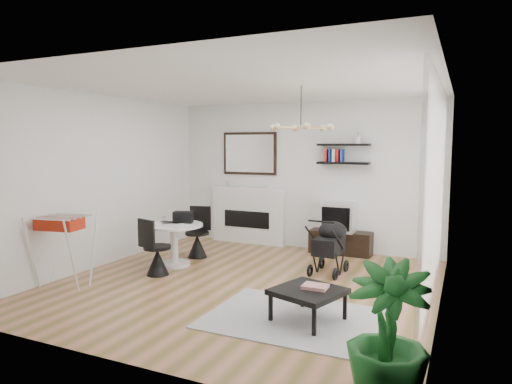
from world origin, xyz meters
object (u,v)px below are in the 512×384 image
at_px(dining_table, 174,238).
at_px(stroller, 330,249).
at_px(crt_tv, 339,217).
at_px(tv_console, 341,242).
at_px(drying_rack, 63,249).
at_px(fireplace, 248,208).
at_px(coffee_table, 308,292).
at_px(potted_plant, 387,335).

bearing_deg(dining_table, stroller, 14.92).
bearing_deg(crt_tv, stroller, -81.56).
relative_size(tv_console, drying_rack, 1.10).
xyz_separation_m(tv_console, drying_rack, (-2.95, -3.41, 0.31)).
distance_m(dining_table, drying_rack, 1.69).
height_order(tv_console, drying_rack, drying_rack).
height_order(fireplace, coffee_table, fireplace).
bearing_deg(drying_rack, coffee_table, -6.07).
xyz_separation_m(stroller, coffee_table, (0.30, -1.93, -0.05)).
bearing_deg(crt_tv, coffee_table, -81.37).
distance_m(fireplace, dining_table, 2.06).
relative_size(tv_console, coffee_table, 1.27).
distance_m(coffee_table, potted_plant, 1.67).
relative_size(tv_console, crt_tv, 1.87).
bearing_deg(stroller, fireplace, 149.51).
relative_size(fireplace, dining_table, 2.36).
xyz_separation_m(tv_console, stroller, (0.15, -1.26, 0.17)).
bearing_deg(potted_plant, dining_table, 144.90).
bearing_deg(dining_table, drying_rack, -115.92).
relative_size(stroller, potted_plant, 0.81).
bearing_deg(tv_console, crt_tv, -174.72).
xyz_separation_m(fireplace, potted_plant, (3.35, -4.61, -0.15)).
bearing_deg(drying_rack, tv_console, 39.42).
height_order(crt_tv, drying_rack, drying_rack).
distance_m(tv_console, dining_table, 2.92).
height_order(tv_console, potted_plant, potted_plant).
height_order(tv_console, crt_tv, crt_tv).
distance_m(fireplace, tv_console, 1.93).
relative_size(fireplace, tv_console, 2.00).
height_order(drying_rack, coffee_table, drying_rack).
xyz_separation_m(crt_tv, dining_table, (-2.17, -1.89, -0.21)).
bearing_deg(potted_plant, coffee_table, 128.62).
xyz_separation_m(dining_table, stroller, (2.36, 0.63, -0.07)).
bearing_deg(dining_table, tv_console, 40.55).
bearing_deg(stroller, drying_rack, -141.34).
bearing_deg(tv_console, drying_rack, -130.85).
relative_size(fireplace, potted_plant, 2.01).
xyz_separation_m(dining_table, potted_plant, (3.69, -2.59, 0.10)).
xyz_separation_m(tv_console, dining_table, (-2.21, -1.89, 0.24)).
bearing_deg(coffee_table, tv_console, 98.00).
distance_m(stroller, potted_plant, 3.49).
bearing_deg(drying_rack, stroller, 24.99).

